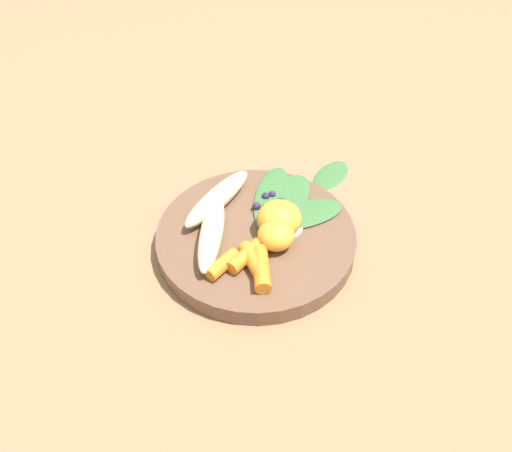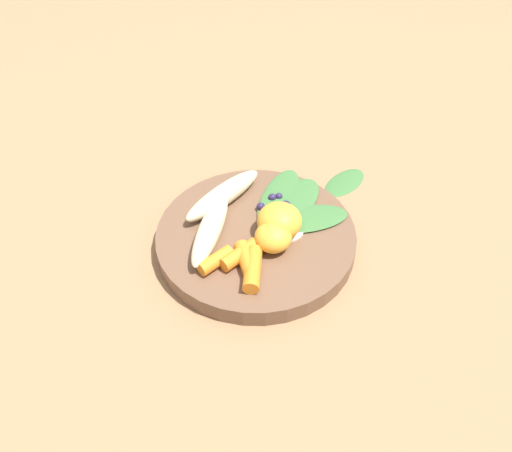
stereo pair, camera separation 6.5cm
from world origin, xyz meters
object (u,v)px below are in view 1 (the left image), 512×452
orange_segment_near (279,219)px  banana_peeled_right (216,199)px  bowl (256,238)px  kale_leaf_stray (331,174)px  banana_peeled_left (212,233)px

orange_segment_near → banana_peeled_right: bearing=-75.5°
bowl → kale_leaf_stray: bowl is taller
banana_peeled_right → orange_segment_near: size_ratio=2.36×
kale_leaf_stray → banana_peeled_right: bearing=155.0°
bowl → banana_peeled_left: bearing=-30.0°
banana_peeled_left → bowl: bearing=110.8°
banana_peeled_left → kale_leaf_stray: 0.23m
orange_segment_near → kale_leaf_stray: bearing=-166.5°
banana_peeled_right → bowl: bearing=82.0°
banana_peeled_left → banana_peeled_right: bearing=-177.9°
kale_leaf_stray → bowl: bearing=176.5°
bowl → kale_leaf_stray: size_ratio=3.13×
orange_segment_near → kale_leaf_stray: (-0.16, -0.04, -0.04)m
bowl → kale_leaf_stray: (-0.18, -0.02, -0.01)m
kale_leaf_stray → banana_peeled_left: bearing=168.2°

